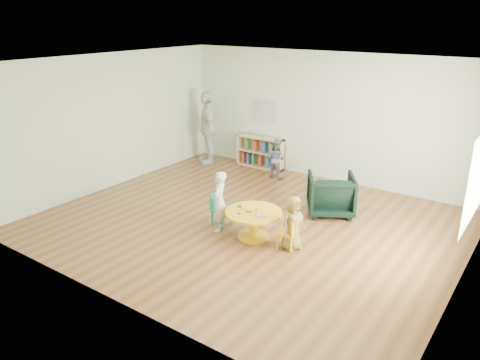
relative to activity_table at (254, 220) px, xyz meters
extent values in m
plane|color=brown|center=(-0.40, 0.44, -0.33)|extent=(7.00, 7.00, 0.00)
cube|color=silver|center=(-0.40, 0.44, 2.42)|extent=(7.00, 6.00, 0.10)
cube|color=beige|center=(-0.40, 3.44, 1.07)|extent=(7.00, 0.10, 2.80)
cube|color=beige|center=(-0.40, -2.56, 1.07)|extent=(7.00, 0.10, 2.80)
cube|color=beige|center=(-3.90, 0.44, 1.07)|extent=(0.10, 6.00, 2.80)
cube|color=beige|center=(3.10, 0.44, 1.07)|extent=(0.10, 6.00, 2.80)
cube|color=white|center=(3.08, 0.74, 1.17)|extent=(0.02, 1.60, 1.30)
cylinder|color=yellow|center=(0.00, 0.00, -0.11)|extent=(0.17, 0.17, 0.43)
cylinder|color=yellow|center=(0.00, 0.00, -0.31)|extent=(0.53, 0.53, 0.04)
cylinder|color=yellow|center=(0.00, 0.00, 0.13)|extent=(0.95, 0.95, 0.04)
cylinder|color=#DA7E87|center=(-0.21, 0.05, 0.15)|extent=(0.15, 0.15, 0.02)
cylinder|color=#DA7E87|center=(0.19, -0.08, 0.15)|extent=(0.17, 0.17, 0.02)
cylinder|color=yellow|center=(-0.02, -0.02, 0.17)|extent=(0.09, 0.13, 0.04)
cylinder|color=#15763B|center=(-0.05, -0.10, 0.17)|extent=(0.04, 0.05, 0.02)
cylinder|color=#15763B|center=(0.01, 0.06, 0.17)|extent=(0.04, 0.05, 0.02)
cube|color=red|center=(-0.29, 0.02, 0.16)|extent=(0.07, 0.07, 0.02)
cube|color=orange|center=(-0.08, -0.05, 0.16)|extent=(0.07, 0.07, 0.02)
cube|color=blue|center=(-0.14, -0.22, 0.16)|extent=(0.06, 0.06, 0.02)
cube|color=#15763B|center=(-0.32, 0.04, 0.16)|extent=(0.05, 0.06, 0.02)
cube|color=teal|center=(-0.73, 0.10, -0.04)|extent=(0.33, 0.33, 0.04)
cube|color=teal|center=(-0.87, 0.10, 0.12)|extent=(0.05, 0.31, 0.27)
cylinder|color=teal|center=(-0.85, 0.23, -0.19)|extent=(0.04, 0.04, 0.27)
cylinder|color=teal|center=(-0.86, -0.02, -0.19)|extent=(0.04, 0.04, 0.27)
cylinder|color=teal|center=(-0.60, 0.22, -0.19)|extent=(0.04, 0.04, 0.27)
cylinder|color=teal|center=(-0.61, -0.04, -0.19)|extent=(0.04, 0.04, 0.27)
cube|color=yellow|center=(0.64, 0.00, -0.07)|extent=(0.32, 0.32, 0.04)
cube|color=yellow|center=(0.76, 0.02, 0.08)|extent=(0.07, 0.28, 0.24)
cylinder|color=yellow|center=(0.76, -0.10, -0.21)|extent=(0.03, 0.03, 0.24)
cylinder|color=yellow|center=(0.73, 0.13, -0.21)|extent=(0.03, 0.03, 0.24)
cylinder|color=yellow|center=(0.54, -0.13, -0.21)|extent=(0.03, 0.03, 0.24)
cylinder|color=yellow|center=(0.51, 0.09, -0.21)|extent=(0.03, 0.03, 0.24)
cube|color=tan|center=(-2.58, 3.27, 0.05)|extent=(0.03, 0.30, 0.75)
cube|color=tan|center=(-1.41, 3.27, 0.05)|extent=(0.03, 0.30, 0.75)
cube|color=tan|center=(-2.00, 3.27, -0.31)|extent=(1.20, 0.30, 0.03)
cube|color=tan|center=(-2.00, 3.27, 0.41)|extent=(1.20, 0.30, 0.03)
cube|color=tan|center=(-2.00, 3.27, 0.05)|extent=(1.14, 0.28, 0.03)
cube|color=tan|center=(-2.00, 3.41, 0.05)|extent=(1.20, 0.02, 0.75)
cube|color=#CA4E36|center=(-2.45, 3.25, -0.15)|extent=(0.04, 0.18, 0.26)
cube|color=#3365B3|center=(-2.30, 3.25, -0.15)|extent=(0.04, 0.18, 0.26)
cube|color=#489C48|center=(-2.15, 3.25, -0.15)|extent=(0.04, 0.18, 0.26)
cube|color=#CA4E36|center=(-1.95, 3.25, -0.15)|extent=(0.04, 0.18, 0.26)
cube|color=#3365B3|center=(-1.75, 3.25, -0.15)|extent=(0.04, 0.18, 0.26)
cube|color=#489C48|center=(-2.35, 3.25, 0.20)|extent=(0.04, 0.18, 0.26)
cube|color=#CA4E36|center=(-2.10, 3.25, 0.20)|extent=(0.04, 0.18, 0.26)
cube|color=#3365B3|center=(-1.85, 3.25, 0.20)|extent=(0.04, 0.18, 0.26)
cube|color=#489C48|center=(-1.65, 3.25, 0.20)|extent=(0.04, 0.18, 0.26)
cube|color=white|center=(-2.00, 3.43, 1.02)|extent=(0.74, 0.01, 0.54)
cube|color=#DA4E2D|center=(-2.00, 3.42, 1.02)|extent=(0.70, 0.00, 0.50)
imported|color=black|center=(0.61, 1.67, 0.05)|extent=(1.14, 1.14, 0.76)
imported|color=silver|center=(-0.64, -0.09, 0.20)|extent=(0.38, 0.45, 1.06)
imported|color=yellow|center=(0.71, 0.03, 0.12)|extent=(0.41, 0.50, 0.89)
imported|color=#161737|center=(-1.27, 2.82, 0.13)|extent=(0.47, 0.39, 0.91)
imported|color=silver|center=(-3.26, 2.83, 0.56)|extent=(1.08, 1.01, 1.78)
camera|label=1|loc=(3.88, -5.88, 3.22)|focal=35.00mm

